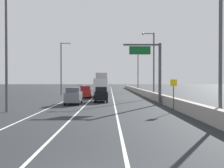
# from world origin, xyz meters

# --- Properties ---
(ground_plane) EXTENTS (320.00, 320.00, 0.00)m
(ground_plane) POSITION_xyz_m (0.00, 64.00, 0.00)
(ground_plane) COLOR #26282B
(lane_stripe_left) EXTENTS (0.16, 130.00, 0.00)m
(lane_stripe_left) POSITION_xyz_m (-5.50, 55.00, 0.00)
(lane_stripe_left) COLOR silver
(lane_stripe_left) RESTS_ON ground_plane
(lane_stripe_center) EXTENTS (0.16, 130.00, 0.00)m
(lane_stripe_center) POSITION_xyz_m (-2.00, 55.00, 0.00)
(lane_stripe_center) COLOR silver
(lane_stripe_center) RESTS_ON ground_plane
(lane_stripe_right) EXTENTS (0.16, 130.00, 0.00)m
(lane_stripe_right) POSITION_xyz_m (1.50, 55.00, 0.00)
(lane_stripe_right) COLOR silver
(lane_stripe_right) RESTS_ON ground_plane
(jersey_barrier_right) EXTENTS (0.60, 120.00, 1.10)m
(jersey_barrier_right) POSITION_xyz_m (7.67, 40.00, 0.55)
(jersey_barrier_right) COLOR #9E998E
(jersey_barrier_right) RESTS_ON ground_plane
(overhead_sign_gantry) EXTENTS (4.68, 0.36, 7.50)m
(overhead_sign_gantry) POSITION_xyz_m (6.33, 24.45, 4.73)
(overhead_sign_gantry) COLOR #47474C
(overhead_sign_gantry) RESTS_ON ground_plane
(speed_advisory_sign) EXTENTS (0.60, 0.11, 3.00)m
(speed_advisory_sign) POSITION_xyz_m (6.77, 16.63, 1.76)
(speed_advisory_sign) COLOR #4C4C51
(speed_advisory_sign) RESTS_ON ground_plane
(lamp_post_right_near) EXTENTS (2.14, 0.44, 10.84)m
(lamp_post_right_near) POSITION_xyz_m (8.27, 10.75, 6.18)
(lamp_post_right_near) COLOR #4C4C51
(lamp_post_right_near) RESTS_ON ground_plane
(lamp_post_right_second) EXTENTS (2.14, 0.44, 10.84)m
(lamp_post_right_second) POSITION_xyz_m (7.90, 34.98, 6.18)
(lamp_post_right_second) COLOR #4C4C51
(lamp_post_right_second) RESTS_ON ground_plane
(lamp_post_right_third) EXTENTS (2.14, 0.44, 10.84)m
(lamp_post_right_third) POSITION_xyz_m (8.03, 59.21, 6.18)
(lamp_post_right_third) COLOR #4C4C51
(lamp_post_right_third) RESTS_ON ground_plane
(lamp_post_left_near) EXTENTS (2.14, 0.44, 10.84)m
(lamp_post_left_near) POSITION_xyz_m (-8.31, 16.75, 6.18)
(lamp_post_left_near) COLOR #4C4C51
(lamp_post_left_near) RESTS_ON ground_plane
(lamp_post_left_mid) EXTENTS (2.14, 0.44, 10.84)m
(lamp_post_left_mid) POSITION_xyz_m (-8.85, 45.83, 6.18)
(lamp_post_left_mid) COLOR #4C4C51
(lamp_post_left_mid) RESTS_ON ground_plane
(car_white_0) EXTENTS (2.01, 4.83, 2.03)m
(car_white_0) POSITION_xyz_m (-6.56, 59.53, 1.01)
(car_white_0) COLOR white
(car_white_0) RESTS_ON ground_plane
(car_gray_1) EXTENTS (1.93, 4.40, 2.07)m
(car_gray_1) POSITION_xyz_m (-3.53, 24.66, 1.03)
(car_gray_1) COLOR slate
(car_gray_1) RESTS_ON ground_plane
(car_black_2) EXTENTS (1.85, 4.57, 2.08)m
(car_black_2) POSITION_xyz_m (-0.24, 28.10, 1.03)
(car_black_2) COLOR black
(car_black_2) RESTS_ON ground_plane
(car_red_3) EXTENTS (2.05, 4.41, 2.02)m
(car_red_3) POSITION_xyz_m (-3.22, 36.51, 1.00)
(car_red_3) COLOR red
(car_red_3) RESTS_ON ground_plane
(car_blue_4) EXTENTS (1.94, 4.25, 2.09)m
(car_blue_4) POSITION_xyz_m (-3.31, 83.59, 1.04)
(car_blue_4) COLOR #1E389E
(car_blue_4) RESTS_ON ground_plane
(car_yellow_5) EXTENTS (1.87, 4.54, 1.90)m
(car_yellow_5) POSITION_xyz_m (-0.72, 81.12, 0.95)
(car_yellow_5) COLOR gold
(car_yellow_5) RESTS_ON ground_plane
(box_truck) EXTENTS (2.47, 8.20, 4.39)m
(box_truck) POSITION_xyz_m (-0.59, 39.33, 2.01)
(box_truck) COLOR silver
(box_truck) RESTS_ON ground_plane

